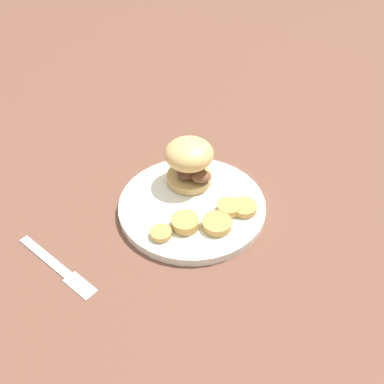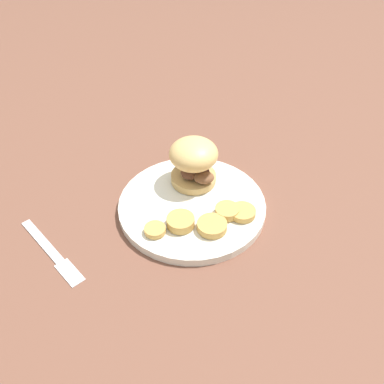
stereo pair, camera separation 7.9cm
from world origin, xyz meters
name	(u,v)px [view 1 (the left image)]	position (x,y,z in m)	size (l,w,h in m)	color
ground_plane	(192,209)	(0.00, 0.00, 0.00)	(4.00, 4.00, 0.00)	brown
dinner_plate	(192,205)	(0.00, 0.00, 0.01)	(0.26, 0.26, 0.02)	white
sandwich	(190,160)	(-0.06, 0.01, 0.07)	(0.10, 0.09, 0.09)	tan
potato_round_0	(244,207)	(0.04, 0.08, 0.02)	(0.05, 0.05, 0.01)	tan
potato_round_1	(161,233)	(0.06, -0.07, 0.02)	(0.04, 0.04, 0.01)	tan
potato_round_2	(185,222)	(0.05, -0.03, 0.03)	(0.05, 0.05, 0.02)	tan
potato_round_3	(229,208)	(0.04, 0.06, 0.02)	(0.04, 0.04, 0.01)	tan
potato_round_4	(217,224)	(0.07, 0.03, 0.02)	(0.05, 0.05, 0.01)	tan
fork	(57,266)	(0.07, -0.24, 0.00)	(0.16, 0.12, 0.00)	silver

